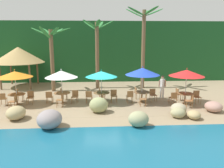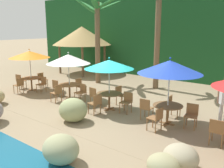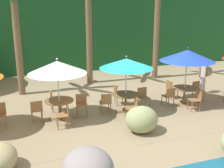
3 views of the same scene
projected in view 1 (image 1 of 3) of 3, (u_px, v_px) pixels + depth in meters
ground_plane at (102, 104)px, 15.17m from camera, size 120.00×120.00×0.00m
terrace_deck at (102, 104)px, 15.17m from camera, size 18.00×5.20×0.01m
foliage_backdrop at (101, 51)px, 23.36m from camera, size 28.00×2.40×6.00m
rock_seawall at (87, 114)px, 12.00m from camera, size 17.54×3.60×0.92m
umbrella_orange at (15, 74)px, 14.56m from camera, size 2.24×2.24×2.37m
dining_table_orange at (17, 96)px, 14.85m from camera, size 1.10×1.10×0.74m
chair_orange_seaward at (30, 97)px, 15.04m from camera, size 0.43×0.44×0.87m
chair_orange_inland at (19, 94)px, 15.68m from camera, size 0.46×0.45×0.87m
chair_orange_left at (3, 98)px, 14.63m from camera, size 0.47×0.48×0.87m
chair_orange_right at (14, 101)px, 14.05m from camera, size 0.44×0.43×0.87m
umbrella_white at (61, 74)px, 14.94m from camera, size 2.17×2.17×2.36m
dining_table_white at (62, 94)px, 15.22m from camera, size 1.10×1.10×0.74m
chair_white_seaward at (75, 96)px, 15.27m from camera, size 0.47×0.48×0.87m
chair_white_inland at (63, 93)px, 16.06m from camera, size 0.43×0.42×0.87m
chair_white_left at (49, 96)px, 15.09m from camera, size 0.42×0.43×0.87m
chair_white_right at (61, 99)px, 14.41m from camera, size 0.44×0.44×0.87m
umbrella_teal at (101, 74)px, 14.98m from camera, size 2.12×2.12×2.32m
dining_table_teal at (102, 94)px, 15.26m from camera, size 1.10×1.10×0.74m
chair_teal_seaward at (114, 95)px, 15.47m from camera, size 0.44×0.45×0.87m
chair_teal_inland at (101, 93)px, 16.12m from camera, size 0.46×0.45×0.87m
chair_teal_left at (89, 96)px, 15.22m from camera, size 0.46×0.46×0.87m
chair_teal_right at (101, 99)px, 14.45m from camera, size 0.48×0.48×0.87m
umbrella_blue at (143, 71)px, 15.12m from camera, size 2.32×2.32×2.52m
dining_table_blue at (142, 94)px, 15.43m from camera, size 1.10×1.10×0.74m
chair_blue_seaward at (153, 94)px, 15.71m from camera, size 0.48×0.49×0.87m
chair_blue_inland at (137, 92)px, 16.26m from camera, size 0.47×0.47×0.87m
chair_blue_left at (130, 96)px, 15.27m from camera, size 0.44×0.45×0.87m
chair_blue_right at (144, 98)px, 14.62m from camera, size 0.47×0.46×0.87m
umbrella_red at (187, 73)px, 14.73m from camera, size 2.29×2.29×2.45m
dining_table_red at (185, 95)px, 15.03m from camera, size 1.10×1.10×0.74m
chair_red_seaward at (197, 96)px, 15.19m from camera, size 0.42×0.43×0.87m
chair_red_inland at (178, 94)px, 15.86m from camera, size 0.46×0.45×0.87m
chair_red_left at (173, 97)px, 14.87m from camera, size 0.44×0.45×0.87m
chair_red_right at (190, 100)px, 14.22m from camera, size 0.46×0.46×0.87m
palm_tree_nearest at (52, 48)px, 18.13m from camera, size 3.27×3.06×5.26m
palm_tree_second at (97, 45)px, 19.23m from camera, size 2.79×2.99×5.88m
palm_tree_third at (144, 37)px, 19.17m from camera, size 3.34×3.32×6.90m
palapa_hut at (18, 55)px, 20.02m from camera, size 4.50×4.50×3.59m
waiter_in_white at (162, 85)px, 16.46m from camera, size 0.52×0.38×1.70m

